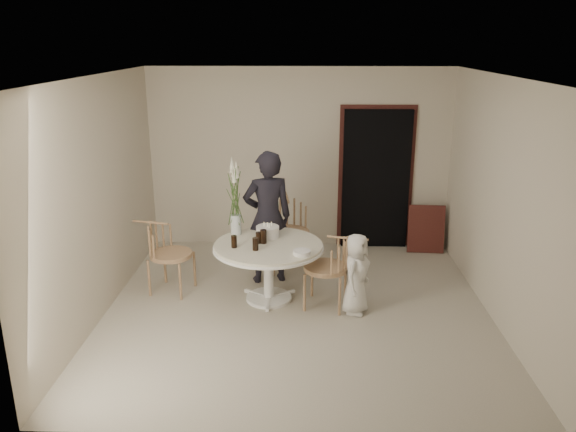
{
  "coord_description": "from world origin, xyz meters",
  "views": [
    {
      "loc": [
        0.07,
        -6.04,
        3.08
      ],
      "look_at": [
        -0.12,
        0.3,
        1.07
      ],
      "focal_mm": 35.0,
      "sensor_mm": 36.0,
      "label": 1
    }
  ],
  "objects_px": {
    "table": "(268,253)",
    "birthday_cake": "(268,232)",
    "girl": "(268,218)",
    "boy": "(356,274)",
    "chair_right": "(337,261)",
    "flower_vase": "(235,198)",
    "chair_left": "(161,246)",
    "chair_far": "(288,222)"
  },
  "relations": [
    {
      "from": "chair_far",
      "to": "chair_right",
      "type": "distance_m",
      "value": 1.42
    },
    {
      "from": "chair_right",
      "to": "chair_left",
      "type": "bearing_deg",
      "value": -87.92
    },
    {
      "from": "chair_left",
      "to": "flower_vase",
      "type": "distance_m",
      "value": 1.12
    },
    {
      "from": "birthday_cake",
      "to": "flower_vase",
      "type": "height_order",
      "value": "flower_vase"
    },
    {
      "from": "girl",
      "to": "boy",
      "type": "height_order",
      "value": "girl"
    },
    {
      "from": "table",
      "to": "chair_right",
      "type": "height_order",
      "value": "chair_right"
    },
    {
      "from": "table",
      "to": "chair_right",
      "type": "relative_size",
      "value": 1.47
    },
    {
      "from": "chair_right",
      "to": "chair_far",
      "type": "bearing_deg",
      "value": -141.77
    },
    {
      "from": "chair_far",
      "to": "chair_right",
      "type": "bearing_deg",
      "value": -71.28
    },
    {
      "from": "girl",
      "to": "flower_vase",
      "type": "distance_m",
      "value": 0.56
    },
    {
      "from": "table",
      "to": "birthday_cake",
      "type": "xyz_separation_m",
      "value": [
        -0.02,
        0.24,
        0.18
      ]
    },
    {
      "from": "flower_vase",
      "to": "boy",
      "type": "bearing_deg",
      "value": -23.73
    },
    {
      "from": "table",
      "to": "birthday_cake",
      "type": "distance_m",
      "value": 0.31
    },
    {
      "from": "chair_far",
      "to": "chair_left",
      "type": "relative_size",
      "value": 1.07
    },
    {
      "from": "chair_left",
      "to": "flower_vase",
      "type": "xyz_separation_m",
      "value": [
        0.94,
        0.11,
        0.61
      ]
    },
    {
      "from": "girl",
      "to": "flower_vase",
      "type": "xyz_separation_m",
      "value": [
        -0.38,
        -0.24,
        0.33
      ]
    },
    {
      "from": "table",
      "to": "chair_far",
      "type": "bearing_deg",
      "value": 79.69
    },
    {
      "from": "table",
      "to": "chair_left",
      "type": "height_order",
      "value": "chair_left"
    },
    {
      "from": "boy",
      "to": "chair_far",
      "type": "bearing_deg",
      "value": 54.84
    },
    {
      "from": "chair_far",
      "to": "boy",
      "type": "distance_m",
      "value": 1.64
    },
    {
      "from": "girl",
      "to": "flower_vase",
      "type": "height_order",
      "value": "girl"
    },
    {
      "from": "boy",
      "to": "birthday_cake",
      "type": "relative_size",
      "value": 3.38
    },
    {
      "from": "table",
      "to": "birthday_cake",
      "type": "height_order",
      "value": "birthday_cake"
    },
    {
      "from": "chair_far",
      "to": "boy",
      "type": "xyz_separation_m",
      "value": [
        0.83,
        -1.41,
        -0.15
      ]
    },
    {
      "from": "table",
      "to": "chair_right",
      "type": "distance_m",
      "value": 0.83
    },
    {
      "from": "chair_right",
      "to": "boy",
      "type": "height_order",
      "value": "boy"
    },
    {
      "from": "chair_left",
      "to": "birthday_cake",
      "type": "distance_m",
      "value": 1.36
    },
    {
      "from": "boy",
      "to": "table",
      "type": "bearing_deg",
      "value": 98.21
    },
    {
      "from": "chair_right",
      "to": "flower_vase",
      "type": "bearing_deg",
      "value": -99.86
    },
    {
      "from": "table",
      "to": "flower_vase",
      "type": "relative_size",
      "value": 1.33
    },
    {
      "from": "girl",
      "to": "birthday_cake",
      "type": "distance_m",
      "value": 0.35
    },
    {
      "from": "chair_left",
      "to": "girl",
      "type": "relative_size",
      "value": 0.52
    },
    {
      "from": "table",
      "to": "chair_far",
      "type": "relative_size",
      "value": 1.35
    },
    {
      "from": "girl",
      "to": "boy",
      "type": "bearing_deg",
      "value": 125.07
    },
    {
      "from": "girl",
      "to": "flower_vase",
      "type": "relative_size",
      "value": 1.75
    },
    {
      "from": "boy",
      "to": "birthday_cake",
      "type": "height_order",
      "value": "boy"
    },
    {
      "from": "chair_far",
      "to": "birthday_cake",
      "type": "relative_size",
      "value": 3.44
    },
    {
      "from": "chair_left",
      "to": "flower_vase",
      "type": "bearing_deg",
      "value": -70.0
    },
    {
      "from": "chair_right",
      "to": "flower_vase",
      "type": "xyz_separation_m",
      "value": [
        -1.24,
        0.52,
        0.62
      ]
    },
    {
      "from": "boy",
      "to": "flower_vase",
      "type": "relative_size",
      "value": 0.97
    },
    {
      "from": "girl",
      "to": "boy",
      "type": "relative_size",
      "value": 1.81
    },
    {
      "from": "girl",
      "to": "boy",
      "type": "xyz_separation_m",
      "value": [
        1.08,
        -0.88,
        -0.39
      ]
    }
  ]
}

